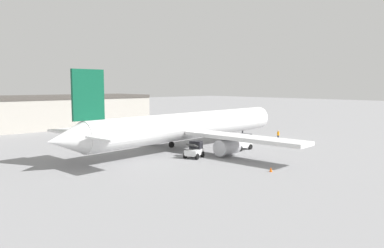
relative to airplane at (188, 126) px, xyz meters
name	(u,v)px	position (x,y,z in m)	size (l,w,h in m)	color
ground_plane	(192,148)	(0.97, 0.10, -3.38)	(400.00, 400.00, 0.00)	gray
terminal_building	(7,113)	(-13.52, 42.65, 0.21)	(62.22, 15.58, 7.18)	#ADA89E
airplane	(188,126)	(0.00, 0.00, 0.00)	(44.68, 39.08, 11.35)	silver
ground_crew_worker	(278,135)	(17.37, -3.86, -2.44)	(0.39, 0.39, 1.76)	#1E2338
baggage_tug	(242,142)	(5.72, -5.73, -2.32)	(3.42, 2.26, 2.29)	silver
belt_loader_truck	(194,150)	(-3.82, -5.81, -2.36)	(3.14, 2.84, 2.16)	silver
safety_cone_near	(271,169)	(-2.93, -17.47, -3.11)	(0.36, 0.36, 0.55)	#EF590F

